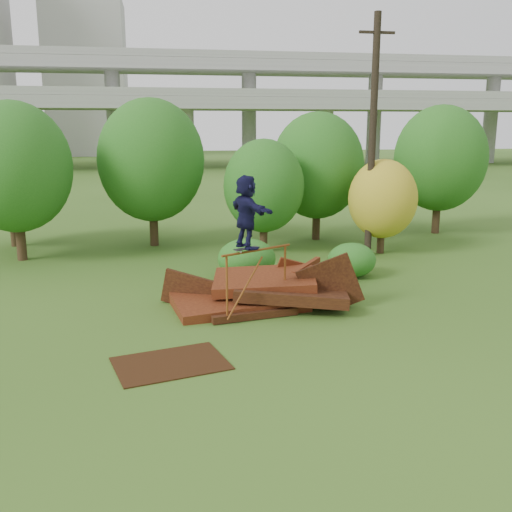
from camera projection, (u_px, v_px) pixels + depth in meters
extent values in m
plane|color=#2D5116|center=(300.00, 334.00, 14.42)|extent=(240.00, 240.00, 0.00)
cube|color=#3D160B|center=(238.00, 301.00, 16.54)|extent=(4.01, 2.81, 0.62)
cube|color=black|center=(291.00, 293.00, 16.44)|extent=(3.56, 2.70, 0.62)
cube|color=#3D160B|center=(264.00, 281.00, 16.75)|extent=(3.25, 2.44, 0.62)
cube|color=black|center=(330.00, 286.00, 16.38)|extent=(2.01, 0.50, 1.97)
cube|color=#3D160B|center=(291.00, 277.00, 17.71)|extent=(1.51, 0.51, 1.41)
cube|color=black|center=(196.00, 293.00, 16.69)|extent=(2.07, 0.96, 1.41)
cube|color=black|center=(255.00, 315.00, 15.45)|extent=(2.42, 0.64, 0.20)
cube|color=#3D160B|center=(306.00, 266.00, 17.40)|extent=(1.14, 1.12, 0.35)
cylinder|color=brown|center=(227.00, 290.00, 14.99)|extent=(0.06, 0.06, 1.85)
cylinder|color=brown|center=(285.00, 277.00, 16.27)|extent=(0.06, 0.06, 1.85)
cylinder|color=brown|center=(257.00, 250.00, 15.43)|extent=(2.08, 1.24, 0.06)
cube|color=black|center=(247.00, 248.00, 15.18)|extent=(0.76, 0.55, 0.02)
cylinder|color=beige|center=(241.00, 252.00, 14.96)|extent=(0.06, 0.05, 0.05)
cylinder|color=beige|center=(237.00, 251.00, 15.08)|extent=(0.06, 0.05, 0.05)
cylinder|color=beige|center=(256.00, 249.00, 15.30)|extent=(0.06, 0.05, 0.05)
cylinder|color=beige|center=(253.00, 248.00, 15.42)|extent=(0.06, 0.05, 0.05)
imported|color=#121235|center=(246.00, 212.00, 14.96)|extent=(1.21, 1.88, 1.94)
cube|color=black|center=(171.00, 363.00, 12.55)|extent=(2.73, 2.24, 0.03)
cylinder|color=black|center=(20.00, 235.00, 22.25)|extent=(0.37, 0.37, 2.00)
ellipsoid|color=#195316|center=(14.00, 167.00, 21.67)|extent=(4.34, 4.34, 4.99)
cylinder|color=black|center=(154.00, 223.00, 25.04)|extent=(0.37, 0.37, 2.02)
ellipsoid|color=#195316|center=(151.00, 160.00, 24.44)|extent=(4.57, 4.57, 5.25)
cylinder|color=black|center=(264.00, 234.00, 23.75)|extent=(0.33, 0.33, 1.52)
ellipsoid|color=#195316|center=(264.00, 186.00, 23.31)|extent=(3.32, 3.32, 3.81)
cylinder|color=black|center=(316.00, 220.00, 26.43)|extent=(0.36, 0.36, 1.83)
ellipsoid|color=#195316|center=(317.00, 166.00, 25.88)|extent=(4.19, 4.19, 4.82)
cylinder|color=black|center=(381.00, 239.00, 23.60)|extent=(0.30, 0.30, 1.21)
ellipsoid|color=#A58C19|center=(383.00, 199.00, 23.23)|extent=(2.80, 2.80, 3.22)
cylinder|color=black|center=(436.00, 213.00, 27.99)|extent=(0.37, 0.37, 2.00)
ellipsoid|color=#195316|center=(440.00, 158.00, 27.41)|extent=(4.40, 4.40, 5.06)
cylinder|color=black|center=(14.00, 228.00, 24.93)|extent=(0.34, 0.34, 1.58)
ellipsoid|color=#195316|center=(9.00, 180.00, 24.47)|extent=(3.52, 3.52, 4.05)
ellipsoid|color=#195316|center=(247.00, 259.00, 19.59)|extent=(2.01, 1.85, 1.39)
ellipsoid|color=#195316|center=(352.00, 260.00, 19.80)|extent=(1.69, 1.55, 1.20)
cylinder|color=black|center=(372.00, 139.00, 22.21)|extent=(0.28, 0.28, 9.33)
cube|color=black|center=(377.00, 32.00, 21.35)|extent=(1.40, 0.10, 0.10)
cube|color=gray|center=(185.00, 104.00, 70.39)|extent=(160.00, 9.00, 1.40)
cube|color=gray|center=(181.00, 66.00, 75.06)|extent=(160.00, 9.00, 1.40)
cylinder|color=gray|center=(35.00, 137.00, 68.35)|extent=(2.20, 2.20, 8.00)
cylinder|color=gray|center=(185.00, 137.00, 71.26)|extent=(2.20, 2.20, 8.00)
cylinder|color=gray|center=(324.00, 136.00, 74.18)|extent=(2.20, 2.20, 8.00)
cube|color=#9E9E99|center=(88.00, 79.00, 106.88)|extent=(14.00, 14.00, 28.00)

